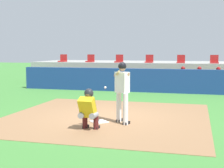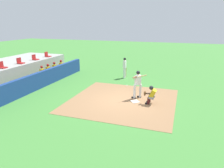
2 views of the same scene
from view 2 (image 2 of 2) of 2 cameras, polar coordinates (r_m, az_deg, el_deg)
name	(u,v)px [view 2 (image 2 of 2)]	position (r m, az deg, el deg)	size (l,w,h in m)	color
ground_plane	(123,100)	(13.15, 2.89, -4.47)	(80.00, 80.00, 0.00)	#428438
dirt_infield	(123,100)	(13.14, 2.89, -4.44)	(6.40, 6.40, 0.01)	#936B47
home_plate	(135,101)	(12.96, 6.31, -4.76)	(0.44, 0.44, 0.02)	white
batter_at_plate	(138,83)	(13.28, 7.01, 0.36)	(0.56, 0.90, 1.80)	silver
catcher_crouched	(151,94)	(12.60, 10.53, -2.73)	(0.50, 1.87, 1.13)	gray
on_deck_batter	(125,66)	(18.11, 3.47, 4.79)	(0.58, 0.23, 1.79)	silver
dugout_wall	(35,82)	(15.92, -20.14, 0.57)	(13.00, 0.30, 1.20)	navy
dugout_bench	(25,85)	(16.66, -22.70, -0.38)	(11.80, 0.44, 0.45)	olive
dugout_player_0	(43,73)	(17.98, -18.20, 2.76)	(0.49, 0.70, 1.30)	#939399
dugout_player_1	(49,71)	(18.63, -16.68, 3.35)	(0.49, 0.70, 1.30)	#939399
dugout_player_2	(56,69)	(19.38, -15.08, 3.98)	(0.49, 0.70, 1.30)	#939399
dugout_player_3	(62,67)	(20.26, -13.40, 4.63)	(0.49, 0.70, 1.30)	#939399
stadium_seat_3	(2,66)	(17.66, -27.77, 4.29)	(0.46, 0.46, 0.48)	#A51E1E
stadium_seat_4	(20,62)	(18.95, -23.76, 5.52)	(0.46, 0.46, 0.48)	#A51E1E
stadium_seat_5	(35,58)	(20.33, -20.26, 6.57)	(0.46, 0.46, 0.48)	#A51E1E
stadium_seat_6	(47,55)	(21.78, -17.21, 7.46)	(0.46, 0.46, 0.48)	#A51E1E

